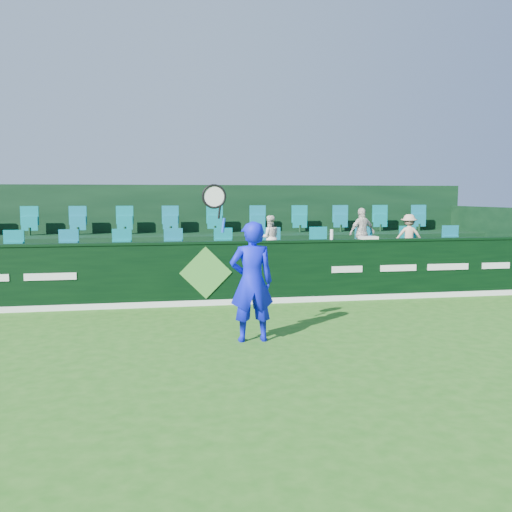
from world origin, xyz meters
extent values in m
plane|color=#226317|center=(0.00, 0.00, 0.00)|extent=(60.00, 60.00, 0.00)
cube|color=black|center=(0.00, 4.00, 0.65)|extent=(16.00, 0.20, 1.30)
cube|color=black|center=(0.00, 4.00, 1.32)|extent=(16.00, 0.24, 0.05)
cube|color=white|center=(0.00, 3.89, 0.06)|extent=(16.00, 0.02, 0.12)
cube|color=#449435|center=(0.00, 3.88, 0.70)|extent=(1.10, 0.02, 1.10)
cube|color=white|center=(-3.10, 3.89, 0.70)|extent=(1.00, 0.01, 0.14)
cube|color=white|center=(3.10, 3.89, 0.70)|extent=(0.70, 0.01, 0.14)
cube|color=white|center=(4.30, 3.89, 0.70)|extent=(0.85, 0.01, 0.14)
cube|color=white|center=(5.50, 3.89, 0.70)|extent=(1.00, 0.01, 0.14)
cube|color=white|center=(6.70, 3.89, 0.70)|extent=(0.70, 0.01, 0.14)
cube|color=black|center=(0.00, 5.10, 0.40)|extent=(16.00, 2.00, 0.80)
cube|color=black|center=(0.00, 7.00, 0.65)|extent=(16.00, 1.80, 1.30)
cube|color=black|center=(0.00, 8.00, 1.30)|extent=(16.00, 0.20, 2.60)
cube|color=black|center=(7.90, 6.00, 1.00)|extent=(0.20, 4.00, 2.00)
cube|color=#09787D|center=(0.00, 5.50, 1.10)|extent=(13.50, 0.50, 0.60)
cube|color=#09787D|center=(0.00, 7.30, 1.60)|extent=(13.50, 0.50, 0.60)
imported|color=#0E15F1|center=(0.43, 0.85, 0.95)|extent=(0.70, 0.46, 1.91)
cylinder|color=#143FBF|center=(-0.02, 0.75, 1.85)|extent=(0.07, 0.04, 0.22)
cylinder|color=black|center=(-0.08, 0.75, 2.05)|extent=(0.06, 0.03, 0.20)
torus|color=black|center=(-0.16, 0.75, 2.29)|extent=(0.42, 0.04, 0.42)
cylinder|color=silver|center=(-0.16, 0.75, 2.29)|extent=(0.34, 0.01, 0.34)
imported|color=white|center=(1.62, 5.12, 1.32)|extent=(0.51, 0.40, 1.05)
imported|color=silver|center=(3.90, 5.12, 1.41)|extent=(0.77, 0.48, 1.21)
imported|color=#C8AD8D|center=(5.12, 5.12, 1.33)|extent=(0.77, 0.60, 1.05)
cube|color=silver|center=(3.62, 4.00, 1.38)|extent=(0.39, 0.26, 0.06)
cylinder|color=white|center=(2.77, 4.00, 1.46)|extent=(0.07, 0.07, 0.22)
camera|label=1|loc=(-1.13, -7.90, 2.31)|focal=40.00mm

